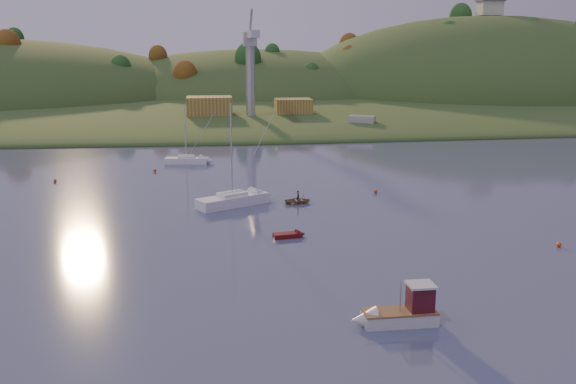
{
  "coord_description": "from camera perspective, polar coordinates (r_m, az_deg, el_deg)",
  "views": [
    {
      "loc": [
        -8.68,
        -36.65,
        19.73
      ],
      "look_at": [
        0.51,
        36.0,
        2.83
      ],
      "focal_mm": 40.0,
      "sensor_mm": 36.0,
      "label": 1
    }
  ],
  "objects": [
    {
      "name": "canoe",
      "position": [
        81.49,
        0.9,
        -0.77
      ],
      "size": [
        3.63,
        2.79,
        0.7
      ],
      "primitive_type": "imported",
      "rotation": [
        0.0,
        0.0,
        1.69
      ],
      "color": "#86654A",
      "rests_on": "ground"
    },
    {
      "name": "buoy_3",
      "position": [
        103.78,
        -11.76,
        1.9
      ],
      "size": [
        0.5,
        0.5,
        0.5
      ],
      "primitive_type": "sphere",
      "color": "#E24C0B",
      "rests_on": "ground"
    },
    {
      "name": "buoy_0",
      "position": [
        69.62,
        22.95,
        -4.32
      ],
      "size": [
        0.5,
        0.5,
        0.5
      ],
      "primitive_type": "sphere",
      "color": "#E24C0B",
      "rests_on": "ground"
    },
    {
      "name": "shed_east",
      "position": [
        162.83,
        0.47,
        7.59
      ],
      "size": [
        9.0,
        7.0,
        4.0
      ],
      "primitive_type": "cube",
      "color": "olive",
      "rests_on": "wharf"
    },
    {
      "name": "work_vessel",
      "position": [
        150.08,
        6.56,
        5.85
      ],
      "size": [
        14.97,
        10.55,
        3.64
      ],
      "rotation": [
        0.0,
        0.0,
        -0.43
      ],
      "color": "slate",
      "rests_on": "ground"
    },
    {
      "name": "fishing_boat",
      "position": [
        47.51,
        9.42,
        -10.56
      ],
      "size": [
        6.29,
        2.03,
        4.0
      ],
      "rotation": [
        0.0,
        0.0,
        3.15
      ],
      "color": "silver",
      "rests_on": "ground"
    },
    {
      "name": "hillside_trees",
      "position": [
        222.69,
        -5.0,
        7.86
      ],
      "size": [
        280.0,
        50.0,
        32.0
      ],
      "primitive_type": null,
      "color": "#1D4D1B",
      "rests_on": "ground"
    },
    {
      "name": "far_shore",
      "position": [
        267.52,
        -5.4,
        8.71
      ],
      "size": [
        620.0,
        220.0,
        1.5
      ],
      "primitive_type": "cube",
      "color": "#2E5020",
      "rests_on": "ground"
    },
    {
      "name": "paddler",
      "position": [
        81.41,
        0.9,
        -0.53
      ],
      "size": [
        0.39,
        0.54,
        1.39
      ],
      "primitive_type": "imported",
      "rotation": [
        0.0,
        0.0,
        1.69
      ],
      "color": "black",
      "rests_on": "ground"
    },
    {
      "name": "red_tender",
      "position": [
        67.34,
        0.48,
        -3.82
      ],
      "size": [
        3.6,
        1.71,
        1.18
      ],
      "rotation": [
        0.0,
        0.0,
        0.16
      ],
      "color": "#5B0D0E",
      "rests_on": "ground"
    },
    {
      "name": "wharf",
      "position": [
        160.31,
        -2.28,
        6.34
      ],
      "size": [
        42.0,
        16.0,
        2.4
      ],
      "primitive_type": "cube",
      "color": "slate",
      "rests_on": "ground"
    },
    {
      "name": "sailboat_far",
      "position": [
        110.11,
        -9.02,
        2.86
      ],
      "size": [
        7.42,
        3.28,
        9.95
      ],
      "rotation": [
        0.0,
        0.0,
        -0.16
      ],
      "color": "white",
      "rests_on": "ground"
    },
    {
      "name": "shore_slope",
      "position": [
        202.8,
        -4.77,
        7.36
      ],
      "size": [
        640.0,
        150.0,
        7.0
      ],
      "primitive_type": "ellipsoid",
      "color": "#2E5020",
      "rests_on": "ground"
    },
    {
      "name": "hill_center",
      "position": [
        248.14,
        -2.91,
        8.42
      ],
      "size": [
        140.0,
        120.0,
        36.0
      ],
      "primitive_type": "ellipsoid",
      "color": "#2E5020",
      "rests_on": "ground"
    },
    {
      "name": "dock_crane",
      "position": [
        155.43,
        -3.35,
        12.03
      ],
      "size": [
        3.2,
        28.0,
        20.3
      ],
      "color": "#B7B7BC",
      "rests_on": "wharf"
    },
    {
      "name": "hill_right",
      "position": [
        254.56,
        17.02,
        7.99
      ],
      "size": [
        150.0,
        130.0,
        60.0
      ],
      "primitive_type": "ellipsoid",
      "color": "#2E5020",
      "rests_on": "ground"
    },
    {
      "name": "hilltop_house",
      "position": [
        254.16,
        17.53,
        15.5
      ],
      "size": [
        9.0,
        7.0,
        6.45
      ],
      "color": "beige",
      "rests_on": "hill_right"
    },
    {
      "name": "shed_west",
      "position": [
        160.34,
        -7.0,
        7.55
      ],
      "size": [
        11.0,
        8.0,
        4.8
      ],
      "primitive_type": "cube",
      "color": "olive",
      "rests_on": "wharf"
    },
    {
      "name": "buoy_1",
      "position": [
        87.93,
        7.8,
        0.07
      ],
      "size": [
        0.5,
        0.5,
        0.5
      ],
      "primitive_type": "sphere",
      "color": "#E24C0B",
      "rests_on": "ground"
    },
    {
      "name": "buoy_2",
      "position": [
        99.93,
        -20.01,
        0.96
      ],
      "size": [
        0.5,
        0.5,
        0.5
      ],
      "primitive_type": "sphere",
      "color": "#E24C0B",
      "rests_on": "ground"
    },
    {
      "name": "ground",
      "position": [
        42.51,
        5.6,
        -14.72
      ],
      "size": [
        500.0,
        500.0,
        0.0
      ],
      "primitive_type": "plane",
      "color": "#3C4163",
      "rests_on": "ground"
    },
    {
      "name": "sailboat_near",
      "position": [
        80.49,
        -4.97,
        -0.65
      ],
      "size": [
        9.36,
        6.93,
        12.76
      ],
      "rotation": [
        0.0,
        0.0,
        0.51
      ],
      "color": "white",
      "rests_on": "ground"
    }
  ]
}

